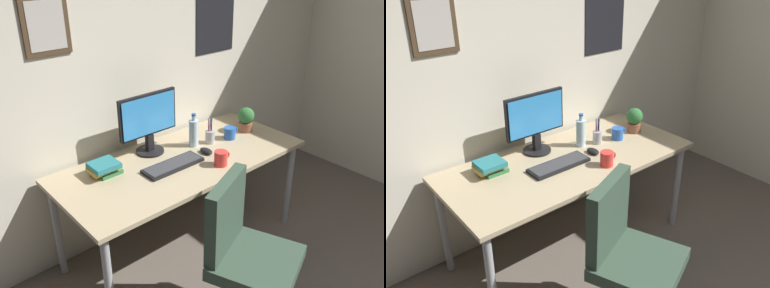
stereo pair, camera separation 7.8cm
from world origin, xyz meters
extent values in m
cube|color=beige|center=(0.00, 2.15, 1.30)|extent=(4.40, 0.08, 2.60)
cube|color=#4C3823|center=(-0.58, 2.11, 1.67)|extent=(0.28, 0.02, 0.34)
cube|color=beige|center=(-0.58, 2.09, 1.67)|extent=(0.22, 0.00, 0.28)
cube|color=black|center=(0.77, 2.11, 1.59)|extent=(0.40, 0.01, 0.56)
cube|color=tan|center=(0.07, 1.68, 0.74)|extent=(1.76, 0.79, 0.03)
cylinder|color=#9EA0A5|center=(-0.75, 1.34, 0.36)|extent=(0.05, 0.05, 0.72)
cylinder|color=#9EA0A5|center=(0.89, 1.34, 0.36)|extent=(0.05, 0.05, 0.72)
cylinder|color=#9EA0A5|center=(-0.75, 2.01, 0.36)|extent=(0.05, 0.05, 0.72)
cylinder|color=#9EA0A5|center=(0.89, 2.01, 0.36)|extent=(0.05, 0.05, 0.72)
cube|color=#334738|center=(-0.07, 0.86, 0.46)|extent=(0.60, 0.60, 0.08)
cube|color=#334738|center=(-0.15, 1.05, 0.72)|extent=(0.42, 0.22, 0.45)
cylinder|color=black|center=(-0.04, 1.91, 0.76)|extent=(0.20, 0.20, 0.01)
cube|color=black|center=(-0.04, 1.91, 0.83)|extent=(0.05, 0.04, 0.12)
cube|color=black|center=(-0.04, 1.92, 1.04)|extent=(0.46, 0.02, 0.30)
cube|color=#338CD8|center=(-0.04, 1.90, 1.04)|extent=(0.43, 0.00, 0.27)
cube|color=black|center=(-0.05, 1.63, 0.76)|extent=(0.43, 0.15, 0.02)
cube|color=#38383A|center=(-0.05, 1.63, 0.78)|extent=(0.41, 0.13, 0.00)
ellipsoid|color=black|center=(0.25, 1.63, 0.77)|extent=(0.06, 0.11, 0.04)
cylinder|color=silver|center=(0.26, 1.78, 0.85)|extent=(0.07, 0.07, 0.20)
cylinder|color=silver|center=(0.26, 1.78, 0.97)|extent=(0.03, 0.03, 0.04)
cylinder|color=#2659B2|center=(0.26, 1.78, 1.00)|extent=(0.03, 0.03, 0.01)
cylinder|color=#2659B2|center=(0.55, 1.69, 0.80)|extent=(0.09, 0.09, 0.09)
torus|color=#2659B2|center=(0.61, 1.69, 0.80)|extent=(0.05, 0.01, 0.05)
cylinder|color=red|center=(0.20, 1.44, 0.80)|extent=(0.09, 0.09, 0.10)
torus|color=red|center=(0.26, 1.44, 0.81)|extent=(0.05, 0.01, 0.05)
cylinder|color=brown|center=(0.75, 1.71, 0.79)|extent=(0.11, 0.11, 0.07)
sphere|color=#2D6B33|center=(0.75, 1.71, 0.88)|extent=(0.13, 0.13, 0.13)
ellipsoid|color=#287A38|center=(0.72, 1.74, 0.88)|extent=(0.07, 0.08, 0.02)
ellipsoid|color=#287A38|center=(0.78, 1.74, 0.89)|extent=(0.07, 0.08, 0.02)
ellipsoid|color=#287A38|center=(0.72, 1.68, 0.91)|extent=(0.08, 0.07, 0.02)
cylinder|color=#9EA0A5|center=(0.39, 1.74, 0.80)|extent=(0.07, 0.07, 0.09)
cylinder|color=#263FBF|center=(0.39, 1.74, 0.88)|extent=(0.01, 0.01, 0.13)
cylinder|color=red|center=(0.38, 1.75, 0.88)|extent=(0.01, 0.01, 0.13)
cylinder|color=black|center=(0.40, 1.74, 0.88)|extent=(0.01, 0.01, 0.13)
cylinder|color=#9EA0A5|center=(0.40, 1.74, 0.88)|extent=(0.01, 0.03, 0.14)
cylinder|color=#9EA0A5|center=(0.38, 1.74, 0.88)|extent=(0.01, 0.02, 0.14)
cube|color=#33723F|center=(-0.42, 1.85, 0.77)|extent=(0.15, 0.14, 0.03)
cube|color=gold|center=(-0.45, 1.85, 0.79)|extent=(0.19, 0.13, 0.03)
cube|color=#26727A|center=(-0.45, 1.83, 0.82)|extent=(0.17, 0.16, 0.03)
camera|label=1|loc=(-1.53, -0.25, 2.08)|focal=38.25mm
camera|label=2|loc=(-1.47, -0.30, 2.08)|focal=38.25mm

